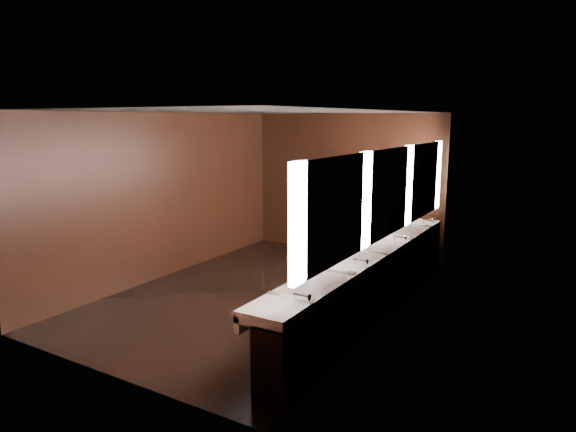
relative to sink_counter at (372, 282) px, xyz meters
The scene contains 10 objects.
floor 1.86m from the sink_counter, behind, with size 6.00×6.00×0.00m, color black.
ceiling 2.92m from the sink_counter, behind, with size 4.00×6.00×0.02m, color #2D2D2B.
wall_back 3.61m from the sink_counter, 120.87° to the left, with size 4.00×0.02×2.80m, color black.
wall_front 3.61m from the sink_counter, 120.87° to the right, with size 4.00×0.02×2.80m, color black.
wall_left 3.90m from the sink_counter, behind, with size 0.02×6.00×2.80m, color black.
wall_right 0.93m from the sink_counter, ahead, with size 0.02×6.00×2.80m, color black.
sink_counter is the anchor object (origin of this frame).
mirror_band 1.27m from the sink_counter, ahead, with size 0.06×5.03×1.15m.
person 0.94m from the sink_counter, 142.59° to the right, with size 0.62×0.41×1.69m, color #809CBE.
trash_bin 0.50m from the sink_counter, 118.89° to the right, with size 0.37×0.37×0.58m, color black.
Camera 1 is at (4.25, -6.38, 2.70)m, focal length 32.00 mm.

